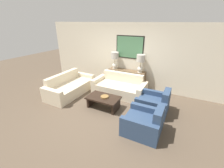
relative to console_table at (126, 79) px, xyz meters
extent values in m
plane|color=brown|center=(0.00, -2.11, -0.39)|extent=(20.00, 20.00, 0.00)
cube|color=beige|center=(0.00, 0.26, 0.94)|extent=(7.99, 0.10, 2.65)
cube|color=black|center=(0.00, 0.21, 1.31)|extent=(1.18, 0.01, 0.92)
cube|color=#4C7F56|center=(0.00, 0.20, 1.31)|extent=(1.10, 0.02, 0.84)
cube|color=brown|center=(0.00, 0.00, 0.00)|extent=(1.58, 0.37, 0.78)
cylinder|color=silver|center=(-0.56, 0.00, 0.40)|extent=(0.19, 0.19, 0.02)
sphere|color=silver|center=(-0.56, 0.00, 0.53)|extent=(0.22, 0.22, 0.22)
cylinder|color=#8C7A51|center=(-0.56, 0.00, 0.73)|extent=(0.02, 0.02, 0.19)
cylinder|color=#B2ADA3|center=(-0.56, 0.00, 0.97)|extent=(0.33, 0.33, 0.27)
cylinder|color=silver|center=(0.56, 0.00, 0.40)|extent=(0.19, 0.19, 0.02)
sphere|color=silver|center=(0.56, 0.00, 0.53)|extent=(0.22, 0.22, 0.22)
cylinder|color=#8C7A51|center=(0.56, 0.00, 0.73)|extent=(0.02, 0.02, 0.19)
cylinder|color=#B2ADA3|center=(0.56, 0.00, 0.97)|extent=(0.33, 0.33, 0.27)
cube|color=beige|center=(0.00, -0.85, -0.18)|extent=(1.68, 0.75, 0.41)
cube|color=beige|center=(0.00, -0.39, 0.01)|extent=(1.68, 0.18, 0.79)
cube|color=beige|center=(-0.93, -0.76, -0.11)|extent=(0.18, 0.93, 0.56)
cube|color=beige|center=(0.93, -0.76, -0.11)|extent=(0.18, 0.93, 0.56)
cube|color=beige|center=(-1.62, -1.59, -0.18)|extent=(0.75, 1.68, 0.41)
cube|color=beige|center=(-2.09, -1.59, 0.01)|extent=(0.18, 1.68, 0.79)
cube|color=beige|center=(-1.71, -2.52, -0.11)|extent=(0.93, 0.18, 0.56)
cube|color=beige|center=(-1.71, -0.66, -0.11)|extent=(0.93, 0.18, 0.56)
cube|color=black|center=(-0.03, -1.91, -0.02)|extent=(1.06, 0.64, 0.05)
cube|color=black|center=(-0.50, -1.91, -0.22)|extent=(0.07, 0.51, 0.35)
cube|color=black|center=(0.43, -1.91, -0.22)|extent=(0.07, 0.51, 0.35)
cylinder|color=olive|center=(0.02, -1.90, 0.03)|extent=(0.26, 0.26, 0.05)
cube|color=navy|center=(1.37, -1.37, -0.19)|extent=(0.75, 0.62, 0.39)
cube|color=navy|center=(1.83, -1.37, 0.01)|extent=(0.18, 0.62, 0.80)
cube|color=navy|center=(1.46, -0.99, -0.11)|extent=(0.93, 0.14, 0.55)
cube|color=navy|center=(1.46, -1.75, -0.11)|extent=(0.93, 0.14, 0.55)
cube|color=navy|center=(1.37, -2.45, -0.19)|extent=(0.75, 0.62, 0.39)
cube|color=navy|center=(1.83, -2.45, 0.01)|extent=(0.18, 0.62, 0.80)
cube|color=navy|center=(1.46, -2.07, -0.11)|extent=(0.93, 0.14, 0.55)
cube|color=navy|center=(1.46, -2.82, -0.11)|extent=(0.93, 0.14, 0.55)
camera|label=1|loc=(2.21, -5.62, 2.30)|focal=24.00mm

